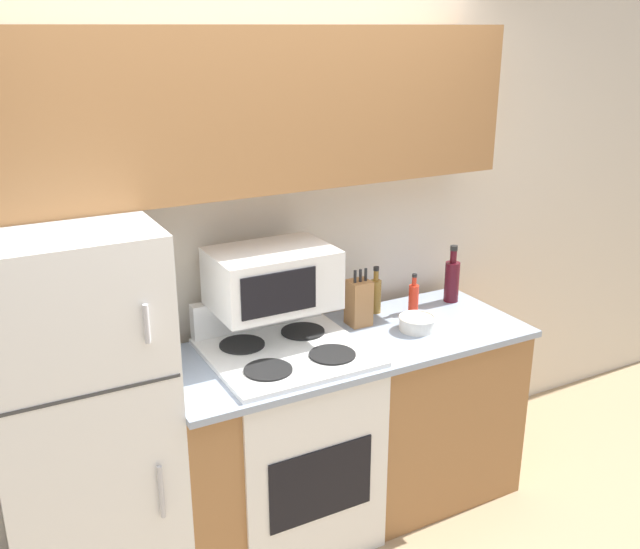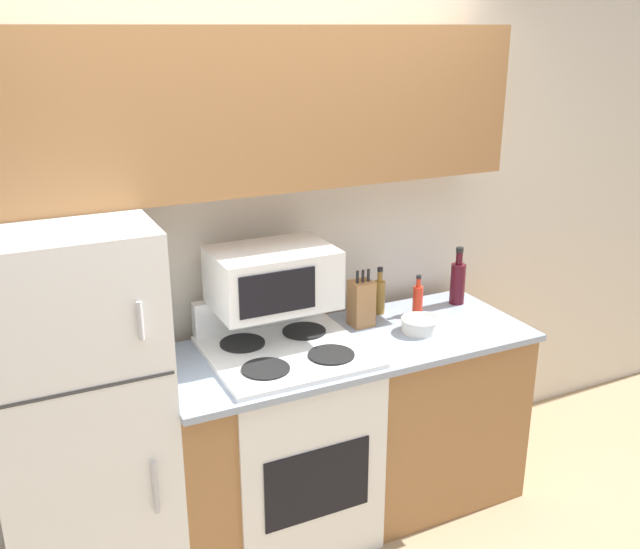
# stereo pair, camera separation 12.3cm
# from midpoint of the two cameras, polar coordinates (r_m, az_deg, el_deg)

# --- Properties ---
(wall_back) EXTENTS (8.00, 0.05, 2.55)m
(wall_back) POSITION_cam_midpoint_polar(r_m,az_deg,el_deg) (3.37, -7.33, 1.95)
(wall_back) COLOR beige
(wall_back) RESTS_ON ground_plane
(lower_cabinets) EXTENTS (1.72, 0.67, 0.92)m
(lower_cabinets) POSITION_cam_midpoint_polar(r_m,az_deg,el_deg) (3.48, 0.94, -12.09)
(lower_cabinets) COLOR #9E6B3D
(lower_cabinets) RESTS_ON ground_plane
(refrigerator) EXTENTS (0.64, 0.73, 1.61)m
(refrigerator) POSITION_cam_midpoint_polar(r_m,az_deg,el_deg) (3.02, -19.81, -11.04)
(refrigerator) COLOR white
(refrigerator) RESTS_ON ground_plane
(upper_cabinets) EXTENTS (2.37, 0.33, 0.67)m
(upper_cabinets) POSITION_cam_midpoint_polar(r_m,az_deg,el_deg) (3.06, -6.55, 13.00)
(upper_cabinets) COLOR #9E6B3D
(upper_cabinets) RESTS_ON refrigerator
(stove) EXTENTS (0.67, 0.66, 1.10)m
(stove) POSITION_cam_midpoint_polar(r_m,az_deg,el_deg) (3.34, -3.68, -13.09)
(stove) COLOR white
(stove) RESTS_ON ground_plane
(microwave) EXTENTS (0.53, 0.37, 0.26)m
(microwave) POSITION_cam_midpoint_polar(r_m,az_deg,el_deg) (3.11, -5.01, -0.29)
(microwave) COLOR white
(microwave) RESTS_ON stove
(knife_block) EXTENTS (0.10, 0.10, 0.28)m
(knife_block) POSITION_cam_midpoint_polar(r_m,az_deg,el_deg) (3.39, 2.08, -2.25)
(knife_block) COLOR #9E6B3D
(knife_block) RESTS_ON lower_cabinets
(bowl) EXTENTS (0.18, 0.18, 0.07)m
(bowl) POSITION_cam_midpoint_polar(r_m,az_deg,el_deg) (3.38, 6.74, -3.85)
(bowl) COLOR silver
(bowl) RESTS_ON lower_cabinets
(bottle_wine_red) EXTENTS (0.08, 0.08, 0.30)m
(bottle_wine_red) POSITION_cam_midpoint_polar(r_m,az_deg,el_deg) (3.72, 9.58, -0.40)
(bottle_wine_red) COLOR #470F19
(bottle_wine_red) RESTS_ON lower_cabinets
(bottle_vinegar) EXTENTS (0.06, 0.06, 0.24)m
(bottle_vinegar) POSITION_cam_midpoint_polar(r_m,az_deg,el_deg) (3.54, 3.47, -1.62)
(bottle_vinegar) COLOR olive
(bottle_vinegar) RESTS_ON lower_cabinets
(bottle_hot_sauce) EXTENTS (0.05, 0.05, 0.20)m
(bottle_hot_sauce) POSITION_cam_midpoint_polar(r_m,az_deg,el_deg) (3.57, 6.52, -1.81)
(bottle_hot_sauce) COLOR red
(bottle_hot_sauce) RESTS_ON lower_cabinets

